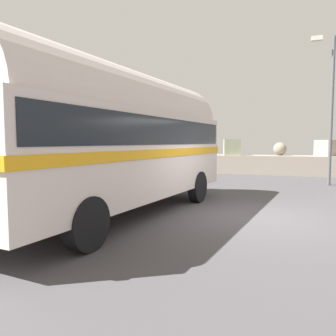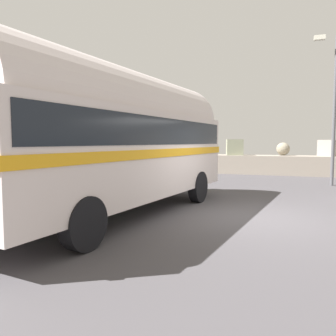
{
  "view_description": "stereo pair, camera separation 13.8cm",
  "coord_description": "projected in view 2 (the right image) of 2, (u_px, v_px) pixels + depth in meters",
  "views": [
    {
      "loc": [
        0.63,
        -8.42,
        1.9
      ],
      "look_at": [
        -2.36,
        0.35,
        1.16
      ],
      "focal_mm": 35.5,
      "sensor_mm": 36.0,
      "label": 1
    },
    {
      "loc": [
        0.76,
        -8.38,
        1.9
      ],
      "look_at": [
        -2.36,
        0.35,
        1.16
      ],
      "focal_mm": 35.5,
      "sensor_mm": 36.0,
      "label": 2
    }
  ],
  "objects": [
    {
      "name": "lamp_post",
      "position": [
        332.0,
        102.0,
        13.99
      ],
      "size": [
        0.98,
        0.41,
        6.31
      ],
      "color": "#5B5B60",
      "rests_on": "ground"
    },
    {
      "name": "second_coach",
      "position": [
        30.0,
        137.0,
        11.15
      ],
      "size": [
        2.59,
        8.63,
        3.7
      ],
      "rotation": [
        0.0,
        0.0,
        -0.02
      ],
      "color": "black",
      "rests_on": "ground"
    },
    {
      "name": "ground",
      "position": [
        252.0,
        218.0,
        8.27
      ],
      "size": [
        32.0,
        26.0,
        0.02
      ],
      "color": "#464347"
    },
    {
      "name": "vintage_coach",
      "position": [
        119.0,
        136.0,
        8.38
      ],
      "size": [
        3.54,
        8.83,
        3.7
      ],
      "rotation": [
        0.0,
        0.0,
        -0.13
      ],
      "color": "black",
      "rests_on": "ground"
    },
    {
      "name": "breakwater",
      "position": [
        273.0,
        162.0,
        19.27
      ],
      "size": [
        31.36,
        2.35,
        2.49
      ],
      "color": "gray",
      "rests_on": "ground"
    }
  ]
}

